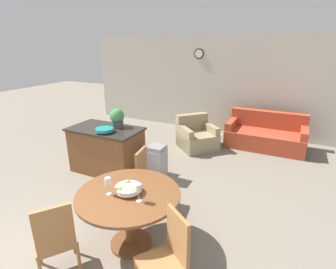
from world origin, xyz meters
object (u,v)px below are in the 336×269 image
Objects in this scene: dining_chair_far_side at (148,177)px; potted_plant at (117,118)px; couch at (265,136)px; wine_glass_right at (139,189)px; fruit_bowl at (128,189)px; armchair at (196,137)px; dining_table at (129,205)px; dining_chair_near_left at (55,237)px; dining_chair_near_right at (168,255)px; trash_bin at (156,162)px; teal_bowl at (105,130)px; wine_glass_left at (108,182)px; kitchen_island at (107,150)px.

dining_chair_far_side is 2.58× the size of potted_plant.
wine_glass_right is at bearing -101.68° from couch.
armchair is (-0.40, 3.52, -0.55)m from fruit_bowl.
wine_glass_right is (0.43, -0.94, 0.42)m from dining_chair_far_side.
dining_chair_far_side is at bearing -132.84° from armchair.
wine_glass_right is 0.19× the size of armchair.
dining_table is 1.33× the size of dining_chair_far_side.
dining_chair_near_left is at bearing -68.53° from potted_plant.
potted_plant reaches higher than armchair.
dining_chair_near_right reaches higher than trash_bin.
dining_chair_near_left reaches higher than trash_bin.
teal_bowl is 0.18× the size of couch.
wine_glass_left is 4.69m from couch.
potted_plant is at bearing 43.10° from kitchen_island.
teal_bowl is (-2.19, 1.80, 0.44)m from dining_chair_near_right.
wine_glass_left is 0.12× the size of couch.
armchair is (1.04, 2.16, -0.69)m from teal_bowl.
dining_chair_far_side is at bearing -111.10° from couch.
dining_chair_near_right is 0.68× the size of kitchen_island.
wine_glass_right is at bearing 4.86° from wine_glass_left.
teal_bowl reaches higher than fruit_bowl.
dining_chair_near_left is 2.58m from kitchen_island.
dining_chair_far_side reaches higher than dining_table.
fruit_bowl reaches higher than couch.
wine_glass_left is 0.16× the size of kitchen_island.
dining_table is at bearing -44.25° from kitchen_island.
fruit_bowl is at bearing 34.13° from wine_glass_left.
dining_table is 5.74× the size of wine_glass_left.
trash_bin is at bearing 38.06° from dining_chair_near_left.
teal_bowl is 0.39m from potted_plant.
teal_bowl is 2.50m from armchair.
trash_bin is (-0.75, 1.80, -0.60)m from wine_glass_right.
couch is at bearing 49.25° from teal_bowl.
wine_glass_left is 1.00× the size of wine_glass_right.
dining_chair_near_left is at bearing -137.27° from armchair.
dining_chair_near_left is 4.28m from armchair.
armchair is (1.01, 1.80, -0.83)m from potted_plant.
dining_chair_near_left is at bearing -134.98° from wine_glass_right.
armchair is at bearing 99.60° from wine_glass_right.
wine_glass_left is 0.41m from wine_glass_right.
dining_table is 0.41m from wine_glass_right.
potted_plant reaches higher than dining_chair_near_left.
wine_glass_right is 2.49m from kitchen_island.
armchair is at bearing -38.11° from dining_chair_near_right.
dining_chair_near_left is 0.92m from fruit_bowl.
potted_plant is (-1.63, 1.82, 0.17)m from wine_glass_right.
potted_plant is 0.55× the size of trash_bin.
dining_table is 3.56m from armchair.
armchair is (1.19, 1.97, -0.18)m from kitchen_island.
wine_glass_left is 3.72m from armchair.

